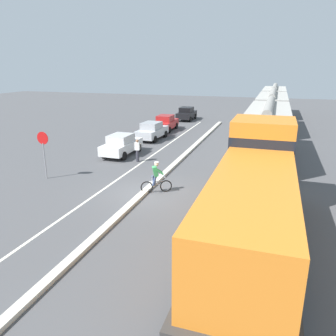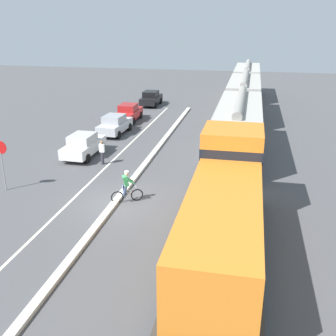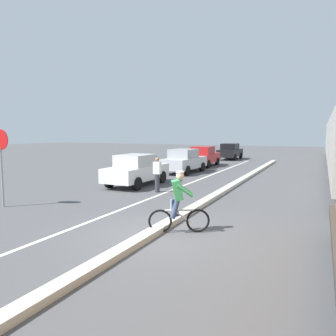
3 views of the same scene
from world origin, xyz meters
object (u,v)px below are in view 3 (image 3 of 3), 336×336
at_px(parked_car_red, 203,156).
at_px(parked_car_white, 137,170).
at_px(parked_car_black, 230,151).
at_px(cyclist, 178,204).
at_px(parked_car_silver, 184,161).
at_px(stop_sign, 1,153).
at_px(pedestrian_by_cars, 157,174).

bearing_deg(parked_car_red, parked_car_white, -89.80).
xyz_separation_m(parked_car_black, cyclist, (4.99, -24.75, 0.00)).
bearing_deg(parked_car_silver, stop_sign, -99.65).
distance_m(parked_car_white, parked_car_black, 18.24).
bearing_deg(pedestrian_by_cars, parked_car_black, 94.85).
bearing_deg(stop_sign, parked_car_white, 73.32).
distance_m(parked_car_silver, pedestrian_by_cars, 7.50).
relative_size(parked_car_white, stop_sign, 1.47).
relative_size(parked_car_silver, parked_car_black, 1.02).
bearing_deg(cyclist, stop_sign, 179.22).
bearing_deg(stop_sign, parked_car_red, 83.70).
relative_size(parked_car_black, stop_sign, 1.46).
bearing_deg(parked_car_black, cyclist, -78.60).
relative_size(parked_car_red, pedestrian_by_cars, 2.61).
height_order(parked_car_red, cyclist, cyclist).
relative_size(stop_sign, pedestrian_by_cars, 1.78).
distance_m(parked_car_red, parked_car_black, 7.59).
xyz_separation_m(parked_car_silver, parked_car_black, (0.02, 12.22, 0.00)).
bearing_deg(parked_car_white, parked_car_black, 89.32).
relative_size(parked_car_black, pedestrian_by_cars, 2.60).
bearing_deg(stop_sign, cyclist, -0.78).
relative_size(cyclist, stop_sign, 0.60).
height_order(stop_sign, pedestrian_by_cars, stop_sign).
bearing_deg(parked_car_white, pedestrian_by_cars, -34.61).
bearing_deg(pedestrian_by_cars, parked_car_red, 99.08).
xyz_separation_m(parked_car_red, cyclist, (5.25, -17.17, 0.00)).
distance_m(cyclist, stop_sign, 7.23).
relative_size(parked_car_red, parked_car_black, 1.01).
bearing_deg(cyclist, parked_car_white, 128.64).
distance_m(parked_car_silver, cyclist, 13.50).
relative_size(parked_car_silver, stop_sign, 1.48).
distance_m(parked_car_silver, parked_car_black, 12.22).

